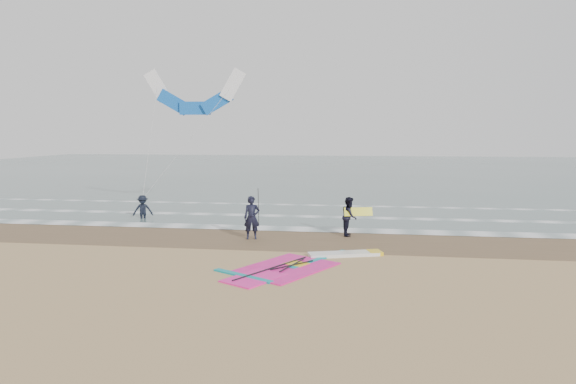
# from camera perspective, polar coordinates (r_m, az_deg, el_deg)

# --- Properties ---
(ground) EXTENTS (120.00, 120.00, 0.00)m
(ground) POSITION_cam_1_polar(r_m,az_deg,el_deg) (16.97, -1.74, -9.35)
(ground) COLOR tan
(ground) RESTS_ON ground
(sea_water) EXTENTS (120.00, 80.00, 0.02)m
(sea_water) POSITION_cam_1_polar(r_m,az_deg,el_deg) (64.31, 5.61, 2.43)
(sea_water) COLOR #47605E
(sea_water) RESTS_ON ground
(wet_sand_band) EXTENTS (120.00, 5.00, 0.01)m
(wet_sand_band) POSITION_cam_1_polar(r_m,az_deg,el_deg) (22.74, 0.86, -5.22)
(wet_sand_band) COLOR brown
(wet_sand_band) RESTS_ON ground
(foam_waterline) EXTENTS (120.00, 9.15, 0.02)m
(foam_waterline) POSITION_cam_1_polar(r_m,az_deg,el_deg) (27.07, 2.05, -3.26)
(foam_waterline) COLOR white
(foam_waterline) RESTS_ON ground
(windsurf_rig) EXTENTS (5.81, 5.50, 0.14)m
(windsurf_rig) POSITION_cam_1_polar(r_m,az_deg,el_deg) (18.35, 1.71, -8.01)
(windsurf_rig) COLOR white
(windsurf_rig) RESTS_ON ground
(person_standing) EXTENTS (0.78, 0.59, 1.91)m
(person_standing) POSITION_cam_1_polar(r_m,az_deg,el_deg) (22.59, -4.05, -2.87)
(person_standing) COLOR black
(person_standing) RESTS_ON ground
(person_walking) EXTENTS (0.69, 0.88, 1.78)m
(person_walking) POSITION_cam_1_polar(r_m,az_deg,el_deg) (23.47, 6.84, -2.71)
(person_walking) COLOR black
(person_walking) RESTS_ON ground
(person_wading) EXTENTS (1.21, 0.96, 1.64)m
(person_wading) POSITION_cam_1_polar(r_m,az_deg,el_deg) (28.94, -15.86, -1.28)
(person_wading) COLOR black
(person_wading) RESTS_ON ground
(held_pole) EXTENTS (0.17, 0.86, 1.82)m
(held_pole) POSITION_cam_1_polar(r_m,az_deg,el_deg) (22.46, -3.31, -1.76)
(held_pole) COLOR black
(held_pole) RESTS_ON ground
(carried_kiteboard) EXTENTS (1.30, 0.51, 0.39)m
(carried_kiteboard) POSITION_cam_1_polar(r_m,az_deg,el_deg) (23.33, 7.82, -2.19)
(carried_kiteboard) COLOR yellow
(carried_kiteboard) RESTS_ON ground
(surf_kite) EXTENTS (5.98, 2.57, 7.23)m
(surf_kite) POSITION_cam_1_polar(r_m,az_deg,el_deg) (30.13, -10.32, 10.37)
(surf_kite) COLOR white
(surf_kite) RESTS_ON ground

